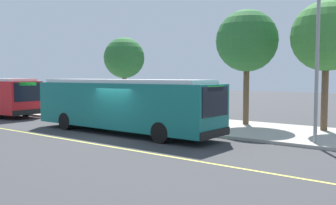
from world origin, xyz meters
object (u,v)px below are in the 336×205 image
object	(u,v)px
route_sign_post	(177,96)
waiting_bench	(158,113)
transit_bus_main	(123,104)
pedestrian_commuter	(190,110)

from	to	relation	value
route_sign_post	waiting_bench	bearing A→B (deg)	146.91
transit_bus_main	route_sign_post	bearing A→B (deg)	57.61
pedestrian_commuter	route_sign_post	bearing A→B (deg)	-102.30
waiting_bench	transit_bus_main	bearing A→B (deg)	-73.41
waiting_bench	route_sign_post	xyz separation A→B (m)	(3.11, -2.03, 1.32)
waiting_bench	route_sign_post	world-z (taller)	route_sign_post
waiting_bench	pedestrian_commuter	size ratio (longest dim) A/B	0.95
transit_bus_main	pedestrian_commuter	bearing A→B (deg)	62.53
route_sign_post	pedestrian_commuter	world-z (taller)	route_sign_post
transit_bus_main	waiting_bench	distance (m)	5.02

